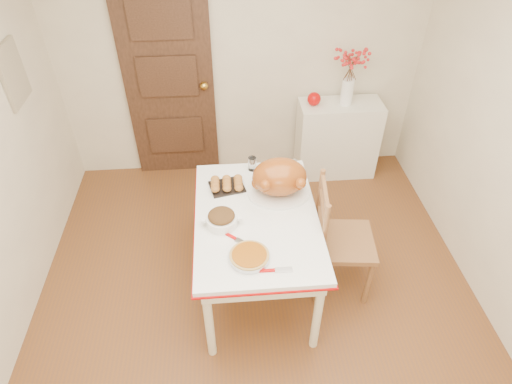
{
  "coord_description": "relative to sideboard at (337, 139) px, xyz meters",
  "views": [
    {
      "loc": [
        -0.19,
        -1.96,
        2.88
      ],
      "look_at": [
        0.0,
        0.34,
        0.96
      ],
      "focal_mm": 30.45,
      "sensor_mm": 36.0,
      "label": 1
    }
  ],
  "objects": [
    {
      "name": "floor",
      "position": [
        -0.97,
        -1.78,
        -0.41
      ],
      "size": [
        3.5,
        4.0,
        0.0
      ],
      "primitive_type": "cube",
      "color": "brown",
      "rests_on": "ground"
    },
    {
      "name": "wall_back",
      "position": [
        -0.97,
        0.22,
        0.84
      ],
      "size": [
        3.5,
        0.0,
        2.5
      ],
      "primitive_type": "cube",
      "color": "beige",
      "rests_on": "ground"
    },
    {
      "name": "door_back",
      "position": [
        -1.67,
        0.19,
        0.62
      ],
      "size": [
        0.85,
        0.06,
        2.06
      ],
      "primitive_type": "cube",
      "color": "black",
      "rests_on": "ground"
    },
    {
      "name": "photo_board",
      "position": [
        -2.7,
        -0.58,
        1.09
      ],
      "size": [
        0.03,
        0.35,
        0.45
      ],
      "primitive_type": "cube",
      "color": "#C3BB8D",
      "rests_on": "ground"
    },
    {
      "name": "sideboard",
      "position": [
        0.0,
        0.0,
        0.0
      ],
      "size": [
        0.82,
        0.36,
        0.82
      ],
      "primitive_type": "cube",
      "color": "silver",
      "rests_on": "floor"
    },
    {
      "name": "kitchen_table",
      "position": [
        -0.97,
        -1.49,
        -0.02
      ],
      "size": [
        0.89,
        1.3,
        0.78
      ],
      "primitive_type": null,
      "color": "white",
      "rests_on": "floor"
    },
    {
      "name": "chair_oak",
      "position": [
        -0.3,
        -1.52,
        0.1
      ],
      "size": [
        0.49,
        0.49,
        1.01
      ],
      "primitive_type": null,
      "rotation": [
        0.0,
        0.0,
        1.46
      ],
      "color": "brown",
      "rests_on": "floor"
    },
    {
      "name": "berry_vase",
      "position": [
        0.04,
        0.0,
        0.67
      ],
      "size": [
        0.27,
        0.27,
        0.53
      ],
      "primitive_type": null,
      "color": "white",
      "rests_on": "sideboard"
    },
    {
      "name": "apple",
      "position": [
        -0.28,
        0.0,
        0.47
      ],
      "size": [
        0.13,
        0.13,
        0.13
      ],
      "primitive_type": "sphere",
      "color": "#B60606",
      "rests_on": "sideboard"
    },
    {
      "name": "turkey_platter",
      "position": [
        -0.78,
        -1.27,
        0.52
      ],
      "size": [
        0.5,
        0.42,
        0.3
      ],
      "primitive_type": null,
      "rotation": [
        0.0,
        0.0,
        0.1
      ],
      "color": "#9B421A",
      "rests_on": "kitchen_table"
    },
    {
      "name": "pumpkin_pie",
      "position": [
        -1.05,
        -1.89,
        0.4
      ],
      "size": [
        0.3,
        0.3,
        0.06
      ],
      "primitive_type": "cylinder",
      "rotation": [
        0.0,
        0.0,
        -0.16
      ],
      "color": "#8E4508",
      "rests_on": "kitchen_table"
    },
    {
      "name": "stuffing_dish",
      "position": [
        -1.22,
        -1.56,
        0.42
      ],
      "size": [
        0.33,
        0.29,
        0.11
      ],
      "primitive_type": null,
      "rotation": [
        0.0,
        0.0,
        -0.28
      ],
      "color": "brown",
      "rests_on": "kitchen_table"
    },
    {
      "name": "rolls_tray",
      "position": [
        -1.17,
        -1.16,
        0.4
      ],
      "size": [
        0.29,
        0.25,
        0.07
      ],
      "primitive_type": null,
      "rotation": [
        0.0,
        0.0,
        0.22
      ],
      "color": "#A06E34",
      "rests_on": "kitchen_table"
    },
    {
      "name": "pie_server",
      "position": [
        -0.89,
        -2.0,
        0.38
      ],
      "size": [
        0.21,
        0.06,
        0.01
      ],
      "primitive_type": null,
      "rotation": [
        0.0,
        0.0,
        -0.0
      ],
      "color": "silver",
      "rests_on": "kitchen_table"
    },
    {
      "name": "carving_knife",
      "position": [
        -1.1,
        -1.73,
        0.38
      ],
      "size": [
        0.23,
        0.21,
        0.01
      ],
      "primitive_type": null,
      "rotation": [
        0.0,
        0.0,
        -0.7
      ],
      "color": "silver",
      "rests_on": "kitchen_table"
    },
    {
      "name": "drinking_glass",
      "position": [
        -0.96,
        -0.94,
        0.43
      ],
      "size": [
        0.08,
        0.08,
        0.11
      ],
      "primitive_type": "cylinder",
      "rotation": [
        0.0,
        0.0,
        -0.14
      ],
      "color": "white",
      "rests_on": "kitchen_table"
    },
    {
      "name": "shaker_pair",
      "position": [
        -0.65,
        -0.96,
        0.41
      ],
      "size": [
        0.1,
        0.07,
        0.09
      ],
      "primitive_type": null,
      "rotation": [
        0.0,
        0.0,
        0.36
      ],
      "color": "white",
      "rests_on": "kitchen_table"
    }
  ]
}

